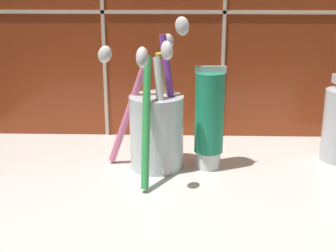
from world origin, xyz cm
name	(u,v)px	position (x,y,z in cm)	size (l,w,h in cm)	color
sink_counter	(217,193)	(0.00, 0.00, 1.00)	(70.23, 37.18, 2.00)	silver
toothbrush_cup	(156,126)	(-7.44, 5.29, 7.55)	(11.88, 13.52, 19.22)	silver
toothpaste_tube	(209,119)	(-0.78, 5.46, 8.52)	(3.83, 3.65, 13.22)	white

